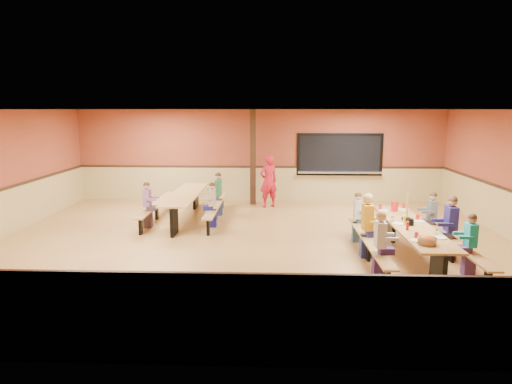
{
  "coord_description": "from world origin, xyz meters",
  "views": [
    {
      "loc": [
        0.44,
        -9.93,
        3.01
      ],
      "look_at": [
        0.05,
        0.25,
        1.15
      ],
      "focal_mm": 32.0,
      "sensor_mm": 36.0,
      "label": 1
    }
  ],
  "objects": [
    {
      "name": "kitchen_pass_through",
      "position": [
        2.6,
        4.96,
        1.49
      ],
      "size": [
        2.78,
        0.28,
        1.38
      ],
      "color": "black",
      "rests_on": "ground"
    },
    {
      "name": "table_paddle",
      "position": [
        3.19,
        -0.68,
        0.88
      ],
      "size": [
        0.16,
        0.16,
        0.56
      ],
      "color": "black",
      "rests_on": "cafeteria_table_main"
    },
    {
      "name": "seated_child_purple_sec",
      "position": [
        -2.77,
        1.36,
        0.58
      ],
      "size": [
        0.35,
        0.29,
        1.17
      ],
      "primitive_type": null,
      "color": "#82537C",
      "rests_on": "ground"
    },
    {
      "name": "place_settings",
      "position": [
        3.19,
        -1.06,
        0.8
      ],
      "size": [
        0.65,
        3.3,
        0.11
      ],
      "primitive_type": null,
      "color": "beige",
      "rests_on": "cafeteria_table_main"
    },
    {
      "name": "seated_child_teal_right",
      "position": [
        4.02,
        -1.84,
        0.57
      ],
      "size": [
        0.34,
        0.28,
        1.15
      ],
      "primitive_type": null,
      "color": "teal",
      "rests_on": "ground"
    },
    {
      "name": "chip_bowl",
      "position": [
        3.07,
        -2.36,
        0.81
      ],
      "size": [
        0.32,
        0.32,
        0.15
      ],
      "primitive_type": null,
      "color": "orange",
      "rests_on": "cafeteria_table_main"
    },
    {
      "name": "condiment_ketchup",
      "position": [
        3.0,
        -1.43,
        0.82
      ],
      "size": [
        0.06,
        0.06,
        0.17
      ],
      "primitive_type": "cylinder",
      "color": "#B2140F",
      "rests_on": "cafeteria_table_main"
    },
    {
      "name": "seated_child_white_left",
      "position": [
        2.37,
        -1.97,
        0.6
      ],
      "size": [
        0.37,
        0.3,
        1.21
      ],
      "primitive_type": null,
      "color": "#BBBBC1",
      "rests_on": "ground"
    },
    {
      "name": "cafeteria_table_second",
      "position": [
        -1.95,
        2.25,
        0.53
      ],
      "size": [
        1.91,
        3.7,
        0.74
      ],
      "color": "#A27940",
      "rests_on": "ground"
    },
    {
      "name": "punch_pitcher",
      "position": [
        3.18,
        0.21,
        0.85
      ],
      "size": [
        0.16,
        0.16,
        0.22
      ],
      "primitive_type": "cylinder",
      "color": "red",
      "rests_on": "cafeteria_table_main"
    },
    {
      "name": "ground",
      "position": [
        0.0,
        0.0,
        0.0
      ],
      "size": [
        12.0,
        12.0,
        0.0
      ],
      "primitive_type": "plane",
      "color": "olive",
      "rests_on": "ground"
    },
    {
      "name": "seated_child_grey_left",
      "position": [
        2.37,
        0.28,
        0.57
      ],
      "size": [
        0.33,
        0.27,
        1.13
      ],
      "primitive_type": null,
      "color": "#AFAFAF",
      "rests_on": "ground"
    },
    {
      "name": "seated_child_tan_sec",
      "position": [
        -1.12,
        1.5,
        0.57
      ],
      "size": [
        0.34,
        0.28,
        1.15
      ],
      "primitive_type": null,
      "color": "tan",
      "rests_on": "ground"
    },
    {
      "name": "cafeteria_table_main",
      "position": [
        3.19,
        -1.06,
        0.53
      ],
      "size": [
        1.91,
        3.7,
        0.74
      ],
      "color": "#A27940",
      "rests_on": "ground"
    },
    {
      "name": "seated_adult_yellow",
      "position": [
        2.37,
        -0.82,
        0.65
      ],
      "size": [
        0.42,
        0.34,
        1.31
      ],
      "primitive_type": null,
      "color": "orange",
      "rests_on": "ground"
    },
    {
      "name": "room_envelope",
      "position": [
        0.0,
        0.0,
        0.69
      ],
      "size": [
        12.04,
        10.04,
        3.02
      ],
      "color": "brown",
      "rests_on": "ground"
    },
    {
      "name": "condiment_mustard",
      "position": [
        3.08,
        -0.97,
        0.82
      ],
      "size": [
        0.06,
        0.06,
        0.17
      ],
      "primitive_type": "cylinder",
      "color": "yellow",
      "rests_on": "cafeteria_table_main"
    },
    {
      "name": "seated_child_char_right",
      "position": [
        4.02,
        0.2,
        0.58
      ],
      "size": [
        0.35,
        0.28,
        1.17
      ],
      "primitive_type": null,
      "color": "#4D5257",
      "rests_on": "ground"
    },
    {
      "name": "seated_child_green_sec",
      "position": [
        -1.12,
        2.83,
        0.61
      ],
      "size": [
        0.37,
        0.3,
        1.21
      ],
      "primitive_type": null,
      "color": "#2A6C40",
      "rests_on": "ground"
    },
    {
      "name": "seated_child_navy_right",
      "position": [
        4.02,
        -0.89,
        0.64
      ],
      "size": [
        0.41,
        0.33,
        1.29
      ],
      "primitive_type": null,
      "color": "#1D1952",
      "rests_on": "ground"
    },
    {
      "name": "napkin_dispenser",
      "position": [
        3.17,
        -1.05,
        0.8
      ],
      "size": [
        0.1,
        0.14,
        0.13
      ],
      "primitive_type": "cube",
      "color": "black",
      "rests_on": "cafeteria_table_main"
    },
    {
      "name": "structural_post",
      "position": [
        -0.2,
        4.4,
        1.5
      ],
      "size": [
        0.18,
        0.18,
        3.0
      ],
      "primitive_type": "cube",
      "color": "black",
      "rests_on": "ground"
    },
    {
      "name": "standing_woman",
      "position": [
        0.3,
        3.97,
        0.81
      ],
      "size": [
        0.71,
        0.62,
        1.62
      ],
      "primitive_type": "imported",
      "rotation": [
        0.0,
        0.0,
        3.62
      ],
      "color": "red",
      "rests_on": "ground"
    }
  ]
}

